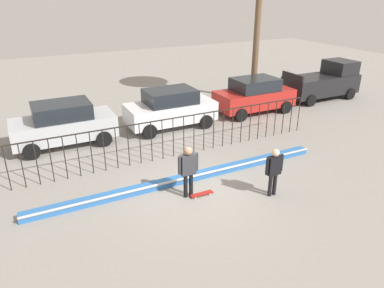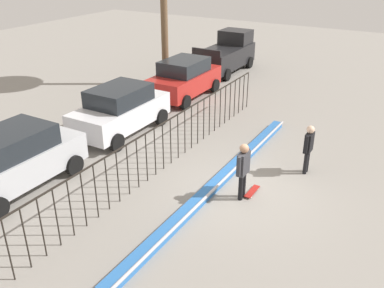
% 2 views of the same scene
% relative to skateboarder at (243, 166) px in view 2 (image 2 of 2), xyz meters
% --- Properties ---
extents(ground_plane, '(60.00, 60.00, 0.00)m').
position_rel_skateboarder_xyz_m(ground_plane, '(0.35, 0.11, -1.07)').
color(ground_plane, gray).
extents(bowl_coping_ledge, '(11.00, 0.41, 0.27)m').
position_rel_skateboarder_xyz_m(bowl_coping_ledge, '(0.35, 0.94, -0.95)').
color(bowl_coping_ledge, '#2D6BB7').
rests_on(bowl_coping_ledge, ground).
extents(perimeter_fence, '(14.04, 0.04, 1.67)m').
position_rel_skateboarder_xyz_m(perimeter_fence, '(0.35, 3.03, -0.03)').
color(perimeter_fence, black).
rests_on(perimeter_fence, ground).
extents(skateboarder, '(0.72, 0.27, 1.78)m').
position_rel_skateboarder_xyz_m(skateboarder, '(0.00, 0.00, 0.00)').
color(skateboarder, black).
rests_on(skateboarder, ground).
extents(skateboard, '(0.80, 0.20, 0.07)m').
position_rel_skateboarder_xyz_m(skateboard, '(0.42, -0.17, -1.01)').
color(skateboard, '#A51E19').
rests_on(skateboard, ground).
extents(camera_operator, '(0.68, 0.25, 1.68)m').
position_rel_skateboarder_xyz_m(camera_operator, '(2.52, -1.19, -0.06)').
color(camera_operator, black).
rests_on(camera_operator, ground).
extents(parked_car_silver, '(4.30, 2.12, 1.90)m').
position_rel_skateboarder_xyz_m(parked_car_silver, '(-2.91, 6.30, -0.10)').
color(parked_car_silver, '#B7BABF').
rests_on(parked_car_silver, ground).
extents(parked_car_white, '(4.30, 2.12, 1.90)m').
position_rel_skateboarder_xyz_m(parked_car_white, '(2.09, 6.23, -0.10)').
color(parked_car_white, silver).
rests_on(parked_car_white, ground).
extents(parked_car_red, '(4.30, 2.12, 1.90)m').
position_rel_skateboarder_xyz_m(parked_car_red, '(7.11, 6.31, -0.10)').
color(parked_car_red, '#B2231E').
rests_on(parked_car_red, ground).
extents(pickup_truck, '(4.70, 2.12, 2.24)m').
position_rel_skateboarder_xyz_m(pickup_truck, '(12.54, 6.66, -0.03)').
color(pickup_truck, black).
rests_on(pickup_truck, ground).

